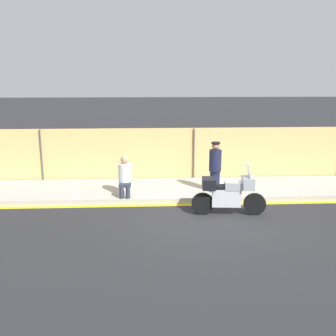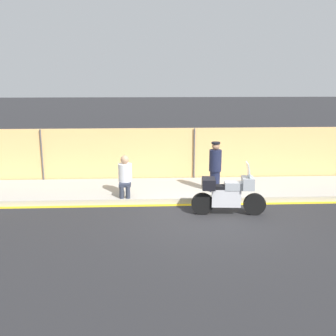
{
  "view_description": "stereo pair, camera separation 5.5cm",
  "coord_description": "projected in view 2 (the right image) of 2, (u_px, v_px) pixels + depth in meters",
  "views": [
    {
      "loc": [
        -1.7,
        -10.21,
        3.89
      ],
      "look_at": [
        -1.06,
        1.68,
        1.05
      ],
      "focal_mm": 42.0,
      "sensor_mm": 36.0,
      "label": 1
    },
    {
      "loc": [
        -1.64,
        -10.22,
        3.89
      ],
      "look_at": [
        -1.06,
        1.68,
        1.05
      ],
      "focal_mm": 42.0,
      "sensor_mm": 36.0,
      "label": 2
    }
  ],
  "objects": [
    {
      "name": "officer_standing",
      "position": [
        215.0,
        167.0,
        12.63
      ],
      "size": [
        0.39,
        0.39,
        1.63
      ],
      "color": "#191E38",
      "rests_on": "sidewalk"
    },
    {
      "name": "person_seated_on_curb",
      "position": [
        125.0,
        174.0,
        12.27
      ],
      "size": [
        0.43,
        0.68,
        1.27
      ],
      "color": "#2D3342",
      "rests_on": "sidewalk"
    },
    {
      "name": "curb_paint_stripe",
      "position": [
        203.0,
        205.0,
        12.06
      ],
      "size": [
        40.77,
        0.18,
        0.01
      ],
      "color": "gold",
      "rests_on": "ground_plane"
    },
    {
      "name": "sidewalk",
      "position": [
        198.0,
        189.0,
        13.34
      ],
      "size": [
        40.77,
        2.51,
        0.18
      ],
      "color": "#ADA89E",
      "rests_on": "ground_plane"
    },
    {
      "name": "storefront_fence",
      "position": [
        194.0,
        155.0,
        14.43
      ],
      "size": [
        38.73,
        0.17,
        2.01
      ],
      "color": "#E5B26B",
      "rests_on": "ground_plane"
    },
    {
      "name": "motorcycle",
      "position": [
        228.0,
        194.0,
        11.07
      ],
      "size": [
        2.11,
        0.6,
        1.52
      ],
      "rotation": [
        0.0,
        0.0,
        -0.08
      ],
      "color": "black",
      "rests_on": "ground_plane"
    },
    {
      "name": "ground_plane",
      "position": [
        209.0,
        218.0,
        10.91
      ],
      "size": [
        120.0,
        120.0,
        0.0
      ],
      "primitive_type": "plane",
      "color": "#262628"
    }
  ]
}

